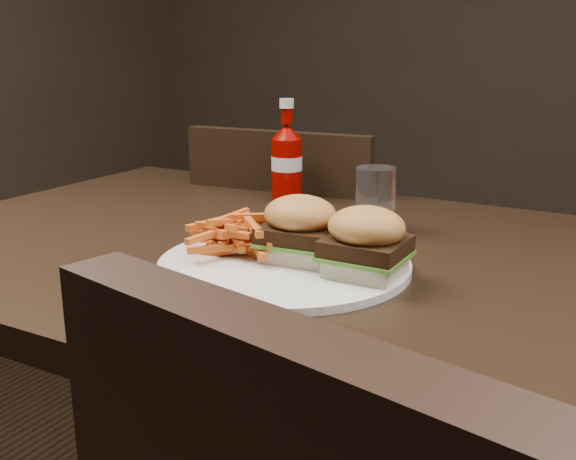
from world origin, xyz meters
The scene contains 8 objects.
dining_table centered at (0.00, 0.00, 0.73)m, with size 1.20×0.80×0.04m, color black.
chair_far centered at (-0.21, 0.50, 0.43)m, with size 0.41×0.41×0.04m, color black.
plate centered at (0.06, -0.09, 0.76)m, with size 0.33×0.33×0.01m, color white.
sandwich_half_a centered at (0.08, -0.08, 0.77)m, with size 0.09×0.08×0.02m, color beige.
sandwich_half_b centered at (0.18, -0.09, 0.77)m, with size 0.09×0.08×0.02m, color beige.
fries_pile centered at (-0.01, -0.09, 0.78)m, with size 0.12×0.12×0.05m, color orange, non-canonical shape.
ketchup_bottle centered at (-0.13, 0.25, 0.81)m, with size 0.06×0.06×0.11m, color #920300.
tumbler centered at (0.10, 0.13, 0.81)m, with size 0.06×0.06×0.10m, color white.
Camera 1 is at (0.48, -0.83, 1.04)m, focal length 42.00 mm.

